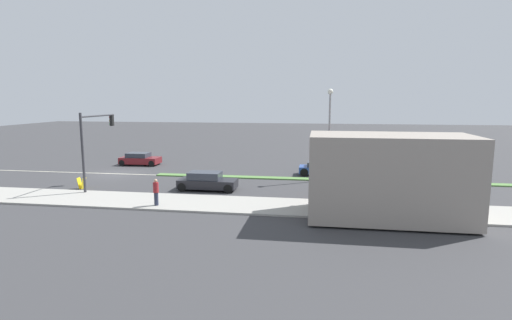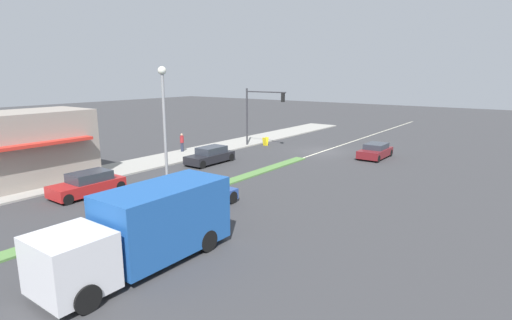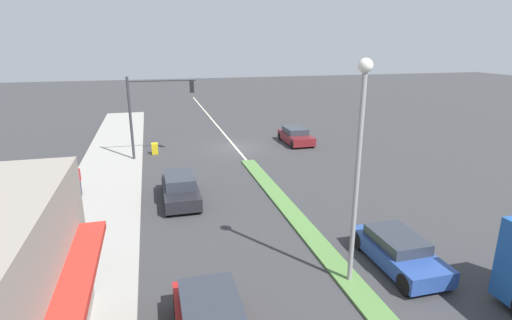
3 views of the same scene
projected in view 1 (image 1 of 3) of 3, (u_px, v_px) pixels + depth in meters
ground_plane at (318, 180)px, 33.14m from camera, size 160.00×160.00×0.00m
sidewalk_right at (326, 208)px, 24.27m from camera, size 4.00×73.00×0.12m
median_strip at (432, 183)px, 31.74m from camera, size 0.90×46.00×0.10m
lane_marking_center at (116, 174)px, 35.93m from camera, size 0.16×60.00×0.01m
building_corner_store at (389, 177)px, 21.89m from camera, size 5.13×8.65×4.62m
traffic_signal_main at (93, 137)px, 29.10m from camera, size 4.59×0.34×5.60m
street_lamp at (330, 123)px, 32.30m from camera, size 0.44×0.44×7.37m
pedestrian at (156, 191)px, 24.63m from camera, size 0.34×0.34×1.66m
warning_aframe_sign at (82, 183)px, 29.82m from camera, size 0.45×0.53×0.84m
delivery_truck at (387, 156)px, 36.83m from camera, size 2.44×7.50×2.87m
coupe_blue at (322, 169)px, 35.16m from camera, size 1.77×4.02×1.19m
sedan_dark at (207, 181)px, 29.42m from camera, size 1.76×4.27×1.35m
sedan_maroon at (140, 159)px, 40.73m from camera, size 1.87×3.93×1.25m
hatchback_red at (356, 186)px, 27.76m from camera, size 1.85×4.17×1.38m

